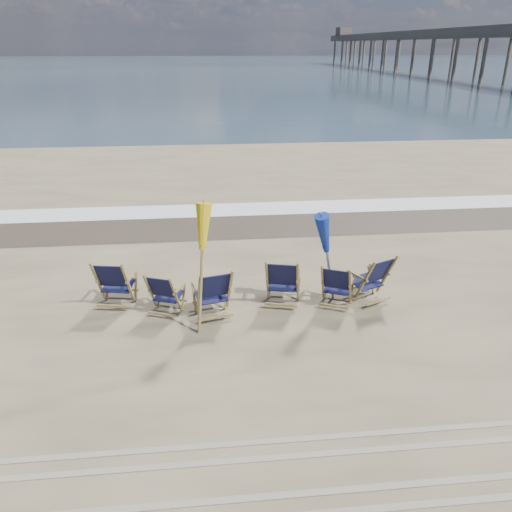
# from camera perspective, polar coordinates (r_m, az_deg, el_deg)

# --- Properties ---
(ocean) EXTENTS (400.00, 400.00, 0.00)m
(ocean) POSITION_cam_1_polar(r_m,az_deg,el_deg) (135.55, -5.84, 20.80)
(ocean) COLOR #324654
(ocean) RESTS_ON ground
(surf_foam) EXTENTS (200.00, 1.40, 0.01)m
(surf_foam) POSITION_cam_1_polar(r_m,az_deg,el_deg) (16.56, -2.17, 5.37)
(surf_foam) COLOR silver
(surf_foam) RESTS_ON ground
(wet_sand_strip) EXTENTS (200.00, 2.60, 0.00)m
(wet_sand_strip) POSITION_cam_1_polar(r_m,az_deg,el_deg) (15.14, -1.79, 3.65)
(wet_sand_strip) COLOR #42362A
(wet_sand_strip) RESTS_ON ground
(tire_tracks) EXTENTS (80.00, 1.30, 0.01)m
(tire_tracks) POSITION_cam_1_polar(r_m,az_deg,el_deg) (6.92, 4.64, -23.61)
(tire_tracks) COLOR gray
(tire_tracks) RESTS_ON ground
(beach_chair_0) EXTENTS (0.85, 0.92, 1.11)m
(beach_chair_0) POSITION_cam_1_polar(r_m,az_deg,el_deg) (10.42, -14.44, -3.16)
(beach_chair_0) COLOR #121436
(beach_chair_0) RESTS_ON ground
(beach_chair_1) EXTENTS (0.82, 0.87, 0.96)m
(beach_chair_1) POSITION_cam_1_polar(r_m,az_deg,el_deg) (9.93, -9.22, -4.52)
(beach_chair_1) COLOR #121436
(beach_chair_1) RESTS_ON ground
(beach_chair_2) EXTENTS (0.88, 0.94, 1.11)m
(beach_chair_2) POSITION_cam_1_polar(r_m,az_deg,el_deg) (9.82, -3.03, -4.08)
(beach_chair_2) COLOR #121436
(beach_chair_2) RESTS_ON ground
(beach_chair_3) EXTENTS (0.89, 0.96, 1.11)m
(beach_chair_3) POSITION_cam_1_polar(r_m,az_deg,el_deg) (10.16, 4.78, -3.15)
(beach_chair_3) COLOR #121436
(beach_chair_3) RESTS_ON ground
(beach_chair_4) EXTENTS (0.88, 0.92, 1.00)m
(beach_chair_4) POSITION_cam_1_polar(r_m,az_deg,el_deg) (10.24, 10.67, -3.63)
(beach_chair_4) COLOR #121436
(beach_chair_4) RESTS_ON ground
(beach_chair_5) EXTENTS (0.98, 1.02, 1.11)m
(beach_chair_5) POSITION_cam_1_polar(r_m,az_deg,el_deg) (10.80, 14.73, -2.24)
(beach_chair_5) COLOR #121436
(beach_chair_5) RESTS_ON ground
(umbrella_yellow) EXTENTS (0.30, 0.30, 2.43)m
(umbrella_yellow) POSITION_cam_1_polar(r_m,az_deg,el_deg) (8.96, -6.48, 2.38)
(umbrella_yellow) COLOR olive
(umbrella_yellow) RESTS_ON ground
(umbrella_blue) EXTENTS (0.30, 0.30, 2.11)m
(umbrella_blue) POSITION_cam_1_polar(r_m,az_deg,el_deg) (10.01, 8.46, 2.69)
(umbrella_blue) COLOR #A5A5AD
(umbrella_blue) RESTS_ON ground
(fishing_pier) EXTENTS (4.40, 140.00, 9.30)m
(fishing_pier) POSITION_cam_1_polar(r_m,az_deg,el_deg) (90.30, 21.23, 21.38)
(fishing_pier) COLOR brown
(fishing_pier) RESTS_ON ground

